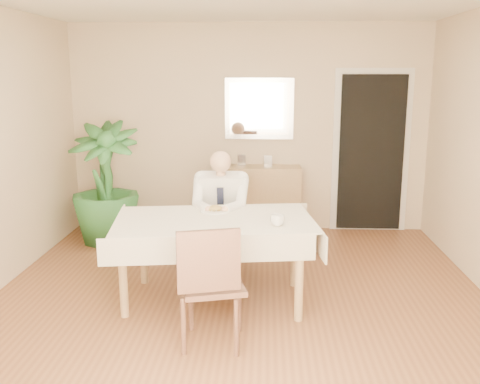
{
  "coord_description": "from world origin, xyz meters",
  "views": [
    {
      "loc": [
        0.23,
        -4.28,
        1.98
      ],
      "look_at": [
        0.0,
        0.35,
        0.95
      ],
      "focal_mm": 40.0,
      "sensor_mm": 36.0,
      "label": 1
    }
  ],
  "objects_px": {
    "chair_far": "(223,222)",
    "potted_palm": "(105,183)",
    "sideboard": "(258,199)",
    "dining_table": "(214,228)",
    "chair_near": "(211,280)",
    "seated_man": "(220,209)",
    "coffee_mug": "(277,220)"
  },
  "relations": [
    {
      "from": "chair_far",
      "to": "potted_palm",
      "type": "distance_m",
      "value": 1.66
    },
    {
      "from": "dining_table",
      "to": "coffee_mug",
      "type": "relative_size",
      "value": 15.97
    },
    {
      "from": "chair_near",
      "to": "sideboard",
      "type": "height_order",
      "value": "chair_near"
    },
    {
      "from": "dining_table",
      "to": "potted_palm",
      "type": "bearing_deg",
      "value": 123.79
    },
    {
      "from": "potted_palm",
      "to": "chair_near",
      "type": "bearing_deg",
      "value": -58.86
    },
    {
      "from": "coffee_mug",
      "to": "sideboard",
      "type": "xyz_separation_m",
      "value": [
        -0.19,
        2.35,
        -0.38
      ]
    },
    {
      "from": "chair_near",
      "to": "potted_palm",
      "type": "xyz_separation_m",
      "value": [
        -1.51,
        2.49,
        0.19
      ]
    },
    {
      "from": "chair_near",
      "to": "dining_table",
      "type": "bearing_deg",
      "value": 78.94
    },
    {
      "from": "potted_palm",
      "to": "dining_table",
      "type": "bearing_deg",
      "value": -48.49
    },
    {
      "from": "chair_near",
      "to": "seated_man",
      "type": "distance_m",
      "value": 1.46
    },
    {
      "from": "chair_far",
      "to": "seated_man",
      "type": "height_order",
      "value": "seated_man"
    },
    {
      "from": "seated_man",
      "to": "coffee_mug",
      "type": "relative_size",
      "value": 10.76
    },
    {
      "from": "dining_table",
      "to": "sideboard",
      "type": "relative_size",
      "value": 1.75
    },
    {
      "from": "coffee_mug",
      "to": "potted_palm",
      "type": "xyz_separation_m",
      "value": [
        -1.99,
        1.83,
        -0.08
      ]
    },
    {
      "from": "dining_table",
      "to": "chair_far",
      "type": "xyz_separation_m",
      "value": [
        0.0,
        0.88,
        -0.19
      ]
    },
    {
      "from": "chair_far",
      "to": "sideboard",
      "type": "relative_size",
      "value": 0.82
    },
    {
      "from": "chair_far",
      "to": "potted_palm",
      "type": "height_order",
      "value": "potted_palm"
    },
    {
      "from": "chair_far",
      "to": "sideboard",
      "type": "distance_m",
      "value": 1.33
    },
    {
      "from": "potted_palm",
      "to": "chair_far",
      "type": "bearing_deg",
      "value": -27.73
    },
    {
      "from": "chair_near",
      "to": "potted_palm",
      "type": "height_order",
      "value": "potted_palm"
    },
    {
      "from": "dining_table",
      "to": "potted_palm",
      "type": "relative_size",
      "value": 1.28
    },
    {
      "from": "dining_table",
      "to": "seated_man",
      "type": "height_order",
      "value": "seated_man"
    },
    {
      "from": "chair_near",
      "to": "sideboard",
      "type": "relative_size",
      "value": 0.89
    },
    {
      "from": "chair_far",
      "to": "coffee_mug",
      "type": "height_order",
      "value": "chair_far"
    },
    {
      "from": "dining_table",
      "to": "chair_near",
      "type": "height_order",
      "value": "chair_near"
    },
    {
      "from": "chair_far",
      "to": "seated_man",
      "type": "bearing_deg",
      "value": -90.04
    },
    {
      "from": "seated_man",
      "to": "coffee_mug",
      "type": "distance_m",
      "value": 0.95
    },
    {
      "from": "sideboard",
      "to": "potted_palm",
      "type": "bearing_deg",
      "value": -166.11
    },
    {
      "from": "dining_table",
      "to": "chair_near",
      "type": "distance_m",
      "value": 0.87
    },
    {
      "from": "coffee_mug",
      "to": "sideboard",
      "type": "bearing_deg",
      "value": 94.62
    },
    {
      "from": "chair_far",
      "to": "sideboard",
      "type": "height_order",
      "value": "chair_far"
    },
    {
      "from": "dining_table",
      "to": "sideboard",
      "type": "distance_m",
      "value": 2.2
    }
  ]
}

